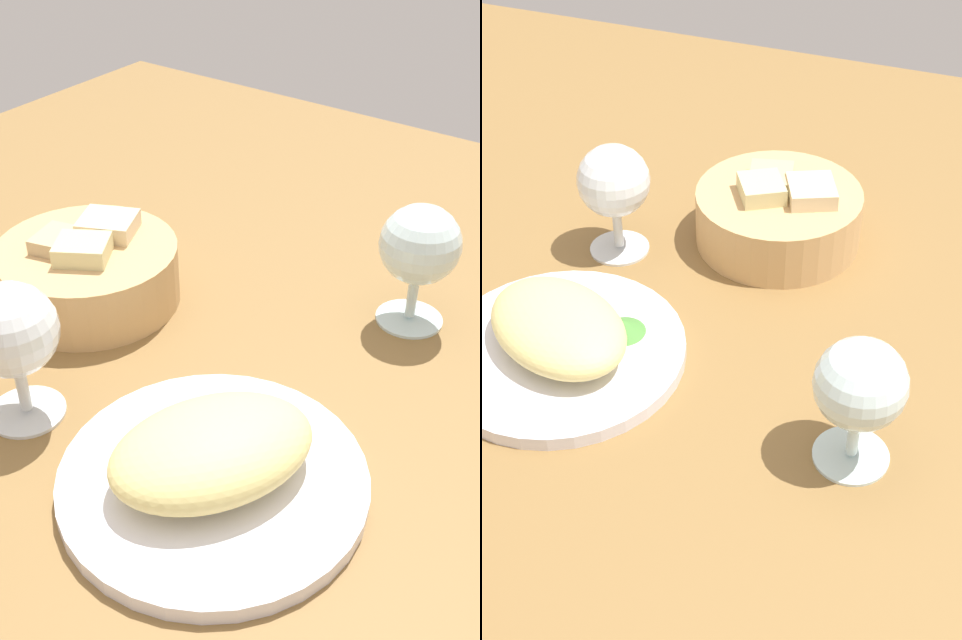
% 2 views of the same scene
% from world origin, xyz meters
% --- Properties ---
extents(ground_plane, '(1.40, 1.40, 0.02)m').
position_xyz_m(ground_plane, '(0.00, 0.00, -0.01)').
color(ground_plane, olive).
extents(plate, '(0.23, 0.23, 0.01)m').
position_xyz_m(plate, '(-0.05, -0.04, 0.01)').
color(plate, white).
rests_on(plate, ground_plane).
extents(omelette, '(0.19, 0.17, 0.05)m').
position_xyz_m(omelette, '(-0.05, -0.04, 0.04)').
color(omelette, '#E2D280').
rests_on(omelette, plate).
extents(lettuce_garnish, '(0.04, 0.04, 0.01)m').
position_xyz_m(lettuce_garnish, '(0.00, -0.00, 0.02)').
color(lettuce_garnish, '#498838').
rests_on(lettuce_garnish, plate).
extents(bread_basket, '(0.18, 0.18, 0.08)m').
position_xyz_m(bread_basket, '(0.08, 0.22, 0.03)').
color(bread_basket, tan).
rests_on(bread_basket, ground_plane).
extents(wine_glass_near, '(0.08, 0.08, 0.12)m').
position_xyz_m(wine_glass_near, '(0.24, -0.06, 0.08)').
color(wine_glass_near, silver).
rests_on(wine_glass_near, ground_plane).
extents(wine_glass_far, '(0.08, 0.08, 0.12)m').
position_xyz_m(wine_glass_far, '(-0.07, 0.14, 0.08)').
color(wine_glass_far, silver).
rests_on(wine_glass_far, ground_plane).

